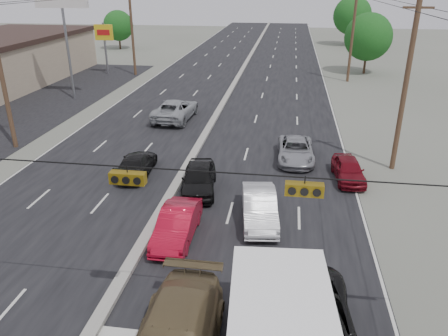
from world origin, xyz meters
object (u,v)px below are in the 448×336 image
(utility_pole_right_b, at_px, (405,86))
(queue_car_b, at_px, (259,208))
(red_sedan, at_px, (177,225))
(black_suv, at_px, (310,334))
(pole_sign_far, at_px, (104,37))
(oncoming_far, at_px, (175,110))
(utility_pole_left_b, at_px, (1,73))
(pole_sign_billboard, at_px, (61,1))
(tree_right_far, at_px, (352,15))
(tree_left_far, at_px, (118,26))
(oncoming_near, at_px, (136,164))
(queue_car_a, at_px, (199,178))
(tree_right_mid, at_px, (368,37))
(queue_car_e, at_px, (348,170))
(queue_car_c, at_px, (296,151))
(utility_pole_right_c, at_px, (352,35))
(utility_pole_left_c, at_px, (132,31))

(utility_pole_right_b, distance_m, queue_car_b, 11.59)
(red_sedan, bearing_deg, black_suv, -46.53)
(pole_sign_far, xyz_separation_m, oncoming_far, (12.84, -17.04, -3.58))
(utility_pole_left_b, relative_size, pole_sign_billboard, 0.91)
(tree_right_far, relative_size, red_sedan, 1.91)
(tree_left_far, bearing_deg, tree_right_far, 14.74)
(queue_car_b, height_order, oncoming_far, oncoming_far)
(black_suv, bearing_deg, oncoming_near, 122.98)
(queue_car_a, bearing_deg, black_suv, -69.96)
(tree_right_mid, bearing_deg, queue_car_e, -99.53)
(pole_sign_far, height_order, queue_car_c, pole_sign_far)
(utility_pole_left_b, relative_size, tree_right_mid, 1.40)
(tree_left_far, xyz_separation_m, red_sedan, (23.40, -54.65, -3.01))
(oncoming_far, bearing_deg, queue_car_a, 112.76)
(tree_right_mid, bearing_deg, red_sedan, -108.93)
(utility_pole_right_b, height_order, utility_pole_right_c, same)
(pole_sign_billboard, xyz_separation_m, queue_car_a, (15.90, -17.80, -8.12))
(utility_pole_right_b, distance_m, black_suv, 17.00)
(black_suv, height_order, oncoming_far, black_suv)
(oncoming_far, bearing_deg, utility_pole_right_b, 156.14)
(utility_pole_right_c, relative_size, red_sedan, 2.35)
(utility_pole_left_c, xyz_separation_m, queue_car_b, (17.39, -32.57, -4.37))
(utility_pole_right_b, bearing_deg, pole_sign_billboard, 154.29)
(utility_pole_left_c, distance_m, oncoming_near, 30.10)
(utility_pole_left_c, distance_m, pole_sign_far, 3.57)
(tree_right_far, bearing_deg, oncoming_near, -107.85)
(tree_left_far, xyz_separation_m, tree_right_mid, (37.00, -15.00, 0.62))
(oncoming_far, bearing_deg, utility_pole_left_c, -58.18)
(black_suv, xyz_separation_m, queue_car_c, (-0.39, 15.93, -0.21))
(black_suv, relative_size, oncoming_near, 1.43)
(utility_pole_right_b, relative_size, tree_left_far, 1.63)
(utility_pole_left_c, xyz_separation_m, oncoming_near, (9.79, -28.11, -4.47))
(pole_sign_billboard, height_order, pole_sign_far, pole_sign_billboard)
(utility_pole_left_b, height_order, pole_sign_far, utility_pole_left_b)
(tree_right_mid, height_order, oncoming_far, tree_right_mid)
(utility_pole_left_b, xyz_separation_m, queue_car_e, (22.10, -2.16, -4.46))
(utility_pole_left_b, bearing_deg, black_suv, -38.52)
(utility_pole_left_c, height_order, oncoming_far, utility_pole_left_c)
(utility_pole_left_b, relative_size, black_suv, 1.59)
(tree_right_far, xyz_separation_m, queue_car_c, (-9.39, -54.59, -4.29))
(oncoming_near, bearing_deg, tree_right_mid, -122.85)
(pole_sign_billboard, bearing_deg, utility_pole_right_c, 23.96)
(tree_right_mid, height_order, oncoming_near, tree_right_mid)
(tree_right_far, relative_size, queue_car_b, 1.83)
(oncoming_near, bearing_deg, queue_car_c, -164.01)
(tree_right_far, bearing_deg, pole_sign_far, -136.85)
(utility_pole_right_b, xyz_separation_m, pole_sign_far, (-28.50, 25.00, -0.70))
(queue_car_b, bearing_deg, red_sedan, -156.92)
(queue_car_b, bearing_deg, queue_car_a, 133.95)
(tree_left_far, relative_size, oncoming_far, 1.03)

